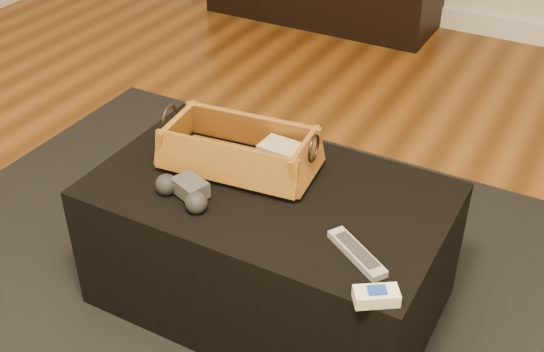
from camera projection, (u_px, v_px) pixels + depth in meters
The scene contains 10 objects.
floor at pixel (164, 327), 2.07m from camera, with size 5.00×5.50×0.01m, color brown.
baseboard at pixel (439, 16), 4.01m from camera, with size 5.00×0.04×0.12m, color white.
area_rug at pixel (262, 308), 2.12m from camera, with size 2.60×2.00×0.01m, color black.
ottoman at pixel (269, 246), 2.03m from camera, with size 1.00×0.60×0.42m, color black.
tv_remote at pixel (230, 160), 1.98m from camera, with size 0.24×0.05×0.03m, color black.
cloth_bundle at pixel (282, 155), 1.96m from camera, with size 0.13×0.09×0.07m, color tan.
wicker_basket at pixel (240, 152), 1.97m from camera, with size 0.48×0.29×0.16m.
game_controller at pixel (185, 191), 1.85m from camera, with size 0.19×0.13×0.06m.
silver_remote at pixel (357, 253), 1.67m from camera, with size 0.19×0.14×0.02m.
cream_gadget at pixel (376, 296), 1.54m from camera, with size 0.11×0.10×0.04m.
Camera 1 is at (0.98, -1.11, 1.54)m, focal length 45.00 mm.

